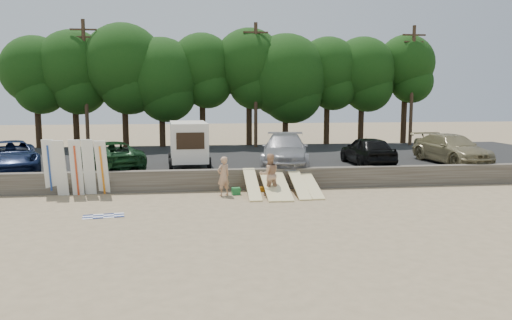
% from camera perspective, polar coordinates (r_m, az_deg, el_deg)
% --- Properties ---
extents(ground, '(120.00, 120.00, 0.00)m').
position_cam_1_polar(ground, '(21.11, 0.17, -4.88)').
color(ground, tan).
rests_on(ground, ground).
extents(seawall, '(44.00, 0.50, 1.00)m').
position_cam_1_polar(seawall, '(23.94, -0.78, -2.20)').
color(seawall, '#6B6356').
rests_on(seawall, ground).
extents(parking_lot, '(44.00, 14.50, 0.70)m').
position_cam_1_polar(parking_lot, '(31.34, -2.36, -0.20)').
color(parking_lot, '#282828').
rests_on(parking_lot, ground).
extents(treeline, '(32.55, 6.37, 9.00)m').
position_cam_1_polar(treeline, '(38.01, -4.46, 10.26)').
color(treeline, '#382616').
rests_on(treeline, parking_lot).
extents(utility_poles, '(25.80, 0.26, 9.00)m').
position_cam_1_polar(utility_poles, '(36.76, -0.03, 8.85)').
color(utility_poles, '#473321').
rests_on(utility_poles, parking_lot).
extents(box_trailer, '(2.31, 3.84, 2.37)m').
position_cam_1_polar(box_trailer, '(26.98, -7.72, 2.10)').
color(box_trailer, white).
rests_on(box_trailer, parking_lot).
extents(car_0, '(4.21, 5.94, 1.50)m').
position_cam_1_polar(car_0, '(28.11, -26.19, 0.43)').
color(car_0, '#131F43').
rests_on(car_0, parking_lot).
extents(car_1, '(4.38, 5.78, 1.46)m').
position_cam_1_polar(car_1, '(26.71, -16.42, 0.51)').
color(car_1, '#133418').
rests_on(car_1, parking_lot).
extents(car_2, '(3.48, 6.26, 1.71)m').
position_cam_1_polar(car_2, '(26.72, 3.32, 1.08)').
color(car_2, '#98979C').
rests_on(car_2, parking_lot).
extents(car_3, '(1.98, 4.70, 1.59)m').
position_cam_1_polar(car_3, '(27.93, 12.60, 1.06)').
color(car_3, black).
rests_on(car_3, parking_lot).
extents(car_4, '(2.88, 5.79, 1.62)m').
position_cam_1_polar(car_4, '(30.09, 21.46, 1.19)').
color(car_4, '#8A7E58').
rests_on(car_4, parking_lot).
extents(surfboard_upright_0, '(0.52, 0.55, 2.57)m').
position_cam_1_polar(surfboard_upright_0, '(24.12, -22.52, -0.81)').
color(surfboard_upright_0, white).
rests_on(surfboard_upright_0, ground).
extents(surfboard_upright_1, '(0.53, 0.67, 2.55)m').
position_cam_1_polar(surfboard_upright_1, '(23.74, -21.45, -0.90)').
color(surfboard_upright_1, white).
rests_on(surfboard_upright_1, ground).
extents(surfboard_upright_2, '(0.50, 0.57, 2.56)m').
position_cam_1_polar(surfboard_upright_2, '(23.63, -19.84, -0.85)').
color(surfboard_upright_2, white).
rests_on(surfboard_upright_2, ground).
extents(surfboard_upright_3, '(0.51, 0.57, 2.56)m').
position_cam_1_polar(surfboard_upright_3, '(23.64, -18.55, -0.79)').
color(surfboard_upright_3, white).
rests_on(surfboard_upright_3, ground).
extents(surfboard_upright_4, '(0.54, 0.81, 2.51)m').
position_cam_1_polar(surfboard_upright_4, '(23.46, -17.17, -0.85)').
color(surfboard_upright_4, white).
rests_on(surfboard_upright_4, ground).
extents(surfboard_low_0, '(0.56, 2.86, 1.05)m').
position_cam_1_polar(surfboard_low_0, '(22.48, -0.46, -2.76)').
color(surfboard_low_0, '#FEE8A0').
rests_on(surfboard_low_0, ground).
extents(surfboard_low_1, '(0.56, 2.91, 0.86)m').
position_cam_1_polar(surfboard_low_1, '(22.46, 1.60, -3.02)').
color(surfboard_low_1, '#FEE8A0').
rests_on(surfboard_low_1, ground).
extents(surfboard_low_2, '(0.56, 2.91, 0.87)m').
position_cam_1_polar(surfboard_low_2, '(22.52, 2.97, -2.98)').
color(surfboard_low_2, '#FEE8A0').
rests_on(surfboard_low_2, ground).
extents(surfboard_low_3, '(0.56, 2.89, 0.96)m').
position_cam_1_polar(surfboard_low_3, '(22.82, 4.93, -2.75)').
color(surfboard_low_3, '#FEE8A0').
rests_on(surfboard_low_3, ground).
extents(surfboard_low_4, '(0.56, 2.92, 0.84)m').
position_cam_1_polar(surfboard_low_4, '(23.03, 6.32, -2.82)').
color(surfboard_low_4, '#FEE8A0').
rests_on(surfboard_low_4, ground).
extents(beachgoer_a, '(0.77, 0.70, 1.78)m').
position_cam_1_polar(beachgoer_a, '(22.44, -3.74, -1.85)').
color(beachgoer_a, tan).
rests_on(beachgoer_a, ground).
extents(beachgoer_b, '(1.01, 0.83, 1.90)m').
position_cam_1_polar(beachgoer_b, '(22.46, 1.54, -1.67)').
color(beachgoer_b, tan).
rests_on(beachgoer_b, ground).
extents(cooler, '(0.40, 0.33, 0.32)m').
position_cam_1_polar(cooler, '(22.76, -2.31, -3.57)').
color(cooler, '#23803A').
rests_on(cooler, ground).
extents(gear_bag, '(0.35, 0.31, 0.22)m').
position_cam_1_polar(gear_bag, '(23.48, 0.62, -3.35)').
color(gear_bag, orange).
rests_on(gear_bag, ground).
extents(beach_towel, '(1.71, 1.71, 0.00)m').
position_cam_1_polar(beach_towel, '(19.61, -17.03, -6.14)').
color(beach_towel, white).
rests_on(beach_towel, ground).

